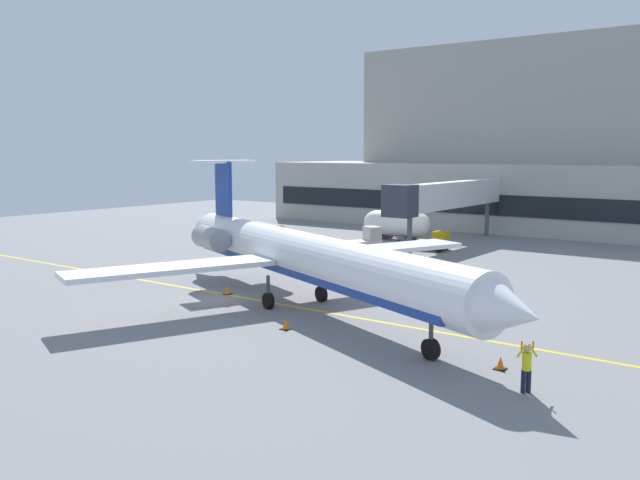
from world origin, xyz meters
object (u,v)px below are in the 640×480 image
Objects in this scene: pushback_tractor at (367,241)px; marshaller at (527,367)px; baggage_tug at (435,241)px; fuel_tank at (397,224)px; regional_jet at (302,256)px.

pushback_tractor reaches higher than marshaller.
marshaller reaches higher than baggage_tug.
regional_jet is at bearing -69.71° from fuel_tank.
fuel_tank is 42.92m from marshaller.
pushback_tractor is at bearing -135.79° from baggage_tug.
pushback_tractor is 0.48× the size of fuel_tank.
baggage_tug is 7.85m from fuel_tank.
baggage_tug is at bearing 122.29° from marshaller.
pushback_tractor is 34.90m from marshaller.
baggage_tug is 0.47× the size of fuel_tank.
fuel_tank is at bearing 103.39° from pushback_tractor.
regional_jet reaches higher than marshaller.
fuel_tank is at bearing 126.51° from marshaller.
regional_jet is 9.58× the size of pushback_tractor.
regional_jet is 21.93m from pushback_tractor.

